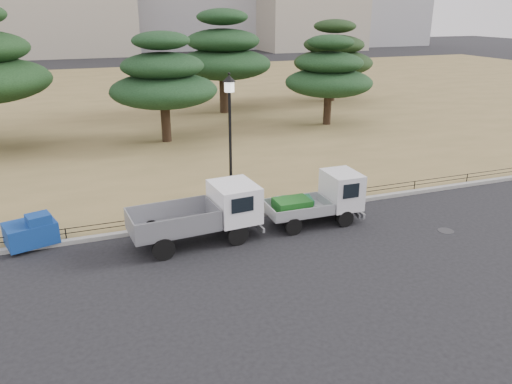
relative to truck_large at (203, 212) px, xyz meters
name	(u,v)px	position (x,y,z in m)	size (l,w,h in m)	color
ground	(275,244)	(2.33, -1.18, -1.11)	(220.00, 220.00, 0.00)	black
lawn	(146,101)	(2.33, 29.42, -1.03)	(120.00, 56.00, 0.15)	olive
curb	(251,215)	(2.33, 1.42, -1.03)	(120.00, 0.25, 0.16)	gray
truck_large	(203,212)	(0.00, 0.00, 0.00)	(4.70, 2.16, 1.99)	black
truck_kei_front	(321,199)	(4.72, 0.05, -0.14)	(3.69, 1.63, 1.95)	black
truck_kei_rear	(323,200)	(4.95, 0.29, -0.29)	(3.34, 1.87, 1.65)	black
street_lamp	(230,123)	(1.61, 1.72, 2.75)	(0.49, 0.49, 5.49)	black
pipe_fence	(250,206)	(2.33, 1.57, -0.67)	(38.00, 0.04, 0.40)	black
tarp_pile	(32,231)	(-5.77, 1.62, -0.52)	(1.92, 1.62, 1.10)	navy
manhole	(446,231)	(8.83, -2.38, -1.10)	(0.60, 0.60, 0.01)	#2D2D30
pine_center_left	(163,79)	(1.38, 14.23, 2.83)	(6.45, 6.45, 6.56)	black
pine_center_right	(223,54)	(7.37, 21.69, 3.55)	(7.33, 7.33, 7.78)	black
pine_east_near	(329,74)	(12.99, 15.12, 2.57)	(6.06, 6.06, 6.12)	black
pine_east_far	(333,55)	(17.89, 23.53, 3.02)	(6.87, 6.87, 6.90)	black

